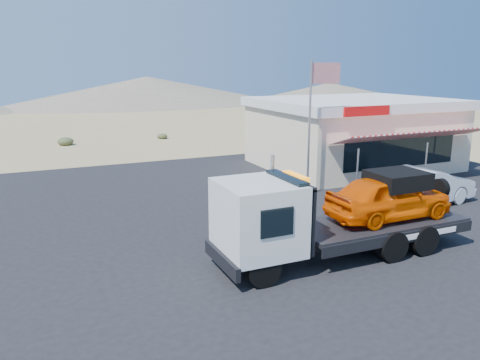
{
  "coord_description": "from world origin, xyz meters",
  "views": [
    {
      "loc": [
        -6.45,
        -12.97,
        5.73
      ],
      "look_at": [
        0.61,
        2.83,
        1.5
      ],
      "focal_mm": 35.0,
      "sensor_mm": 36.0,
      "label": 1
    }
  ],
  "objects_px": {
    "jerky_store": "(352,132)",
    "flagpole": "(314,112)",
    "white_sedan": "(423,186)",
    "tow_truck": "(339,210)"
  },
  "relations": [
    {
      "from": "white_sedan",
      "to": "tow_truck",
      "type": "bearing_deg",
      "value": 109.96
    },
    {
      "from": "jerky_store",
      "to": "flagpole",
      "type": "relative_size",
      "value": 1.73
    },
    {
      "from": "flagpole",
      "to": "white_sedan",
      "type": "bearing_deg",
      "value": -44.13
    },
    {
      "from": "tow_truck",
      "to": "jerky_store",
      "type": "xyz_separation_m",
      "value": [
        8.68,
        10.82,
        0.52
      ]
    },
    {
      "from": "white_sedan",
      "to": "flagpole",
      "type": "xyz_separation_m",
      "value": [
        -3.38,
        3.27,
        2.94
      ]
    },
    {
      "from": "tow_truck",
      "to": "jerky_store",
      "type": "height_order",
      "value": "jerky_store"
    },
    {
      "from": "white_sedan",
      "to": "jerky_store",
      "type": "relative_size",
      "value": 0.47
    },
    {
      "from": "jerky_store",
      "to": "flagpole",
      "type": "xyz_separation_m",
      "value": [
        -5.57,
        -4.47,
        1.77
      ]
    },
    {
      "from": "tow_truck",
      "to": "white_sedan",
      "type": "distance_m",
      "value": 7.21
    },
    {
      "from": "white_sedan",
      "to": "jerky_store",
      "type": "height_order",
      "value": "jerky_store"
    }
  ]
}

